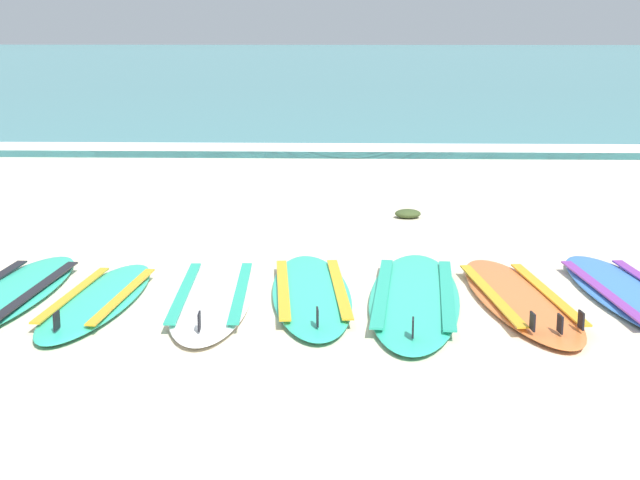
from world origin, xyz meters
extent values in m
plane|color=beige|center=(0.00, 0.00, 0.00)|extent=(80.00, 80.00, 0.00)
cube|color=teal|center=(0.00, 36.69, 0.05)|extent=(80.00, 60.00, 0.10)
cube|color=white|center=(0.00, 7.13, 0.06)|extent=(80.00, 0.88, 0.11)
ellipsoid|color=#2DB793|center=(-1.82, -0.46, 0.04)|extent=(0.69, 2.28, 0.07)
cube|color=black|center=(-1.62, -0.47, 0.08)|extent=(0.17, 1.58, 0.01)
ellipsoid|color=#2DB793|center=(-1.16, -0.56, 0.04)|extent=(0.63, 2.00, 0.07)
cube|color=gold|center=(-1.34, -0.54, 0.08)|extent=(0.17, 1.38, 0.01)
cube|color=gold|center=(-0.98, -0.57, 0.08)|extent=(0.17, 1.38, 0.01)
cube|color=black|center=(-1.21, -1.32, 0.12)|extent=(0.02, 0.09, 0.11)
ellipsoid|color=white|center=(-0.38, -0.45, 0.04)|extent=(0.65, 2.21, 0.07)
cube|color=teal|center=(-0.58, -0.46, 0.08)|extent=(0.15, 1.53, 0.01)
cube|color=teal|center=(-0.19, -0.44, 0.08)|extent=(0.15, 1.53, 0.01)
cube|color=black|center=(-0.34, -1.30, 0.12)|extent=(0.02, 0.09, 0.11)
ellipsoid|color=#2DB793|center=(0.30, -0.34, 0.04)|extent=(0.73, 2.23, 0.07)
cube|color=gold|center=(0.10, -0.36, 0.08)|extent=(0.21, 1.54, 0.01)
cube|color=gold|center=(0.49, -0.32, 0.08)|extent=(0.21, 1.54, 0.01)
cube|color=black|center=(0.37, -1.19, 0.12)|extent=(0.02, 0.09, 0.11)
ellipsoid|color=#2DB793|center=(1.02, -0.42, 0.04)|extent=(0.80, 2.52, 0.07)
cube|color=teal|center=(0.80, -0.40, 0.08)|extent=(0.21, 1.74, 0.01)
cube|color=teal|center=(1.24, -0.44, 0.08)|extent=(0.21, 1.74, 0.01)
cube|color=black|center=(0.95, -1.39, 0.12)|extent=(0.02, 0.09, 0.11)
ellipsoid|color=orange|center=(1.74, -0.43, 0.04)|extent=(0.81, 2.25, 0.07)
cube|color=gold|center=(1.54, -0.45, 0.08)|extent=(0.26, 1.54, 0.01)
cube|color=gold|center=(1.93, -0.41, 0.08)|extent=(0.26, 1.54, 0.01)
cube|color=black|center=(1.84, -1.29, 0.12)|extent=(0.02, 0.09, 0.11)
cube|color=black|center=(1.68, -1.24, 0.12)|extent=(0.02, 0.09, 0.11)
cube|color=black|center=(1.98, -1.21, 0.12)|extent=(0.02, 0.09, 0.11)
ellipsoid|color=#3875CC|center=(2.53, -0.30, 0.04)|extent=(0.79, 2.30, 0.07)
cube|color=purple|center=(2.33, -0.32, 0.08)|extent=(0.24, 1.58, 0.01)
ellipsoid|color=#384723|center=(1.14, 2.51, 0.04)|extent=(0.26, 0.20, 0.09)
camera|label=1|loc=(0.57, -6.93, 1.91)|focal=54.65mm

